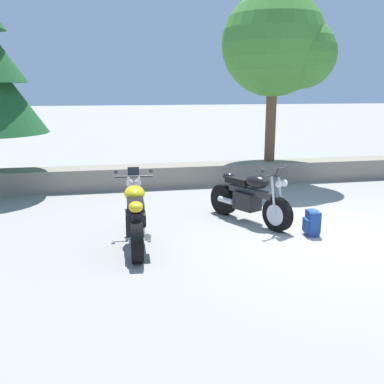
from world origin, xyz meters
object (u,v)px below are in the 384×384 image
motorcycle_yellow_near_left (136,217)px  leafy_tree_mid_left (280,46)px  motorcycle_black_centre (250,198)px  rider_backpack (312,222)px

motorcycle_yellow_near_left → leafy_tree_mid_left: leafy_tree_mid_left is taller
motorcycle_black_centre → leafy_tree_mid_left: 5.17m
motorcycle_black_centre → rider_backpack: (0.82, -0.96, -0.24)m
rider_backpack → motorcycle_black_centre: bearing=130.4°
motorcycle_yellow_near_left → motorcycle_black_centre: size_ratio=1.08×
motorcycle_yellow_near_left → motorcycle_black_centre: (2.25, 0.84, 0.00)m
motorcycle_yellow_near_left → motorcycle_black_centre: bearing=20.6°
rider_backpack → motorcycle_yellow_near_left: bearing=177.8°
leafy_tree_mid_left → motorcycle_black_centre: bearing=-118.3°
motorcycle_black_centre → leafy_tree_mid_left: leafy_tree_mid_left is taller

